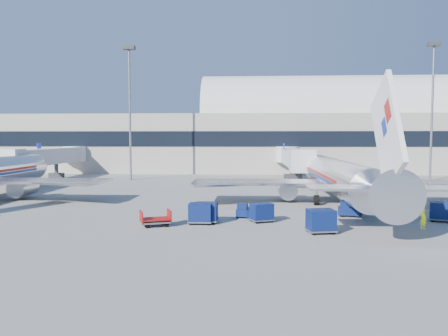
# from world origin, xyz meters

# --- Properties ---
(ground) EXTENTS (260.00, 260.00, 0.00)m
(ground) POSITION_xyz_m (0.00, 0.00, 0.00)
(ground) COLOR gray
(ground) RESTS_ON ground
(terminal) EXTENTS (170.00, 28.15, 21.00)m
(terminal) POSITION_xyz_m (-13.60, 55.96, 7.52)
(terminal) COLOR #B2AA9E
(terminal) RESTS_ON ground
(airliner_main) EXTENTS (32.00, 37.26, 12.07)m
(airliner_main) POSITION_xyz_m (10.00, 4.51, 2.93)
(airliner_main) COLOR silver
(airliner_main) RESTS_ON ground
(jetbridge_near) EXTENTS (4.40, 27.50, 6.25)m
(jetbridge_near) POSITION_xyz_m (7.60, 30.81, 3.93)
(jetbridge_near) COLOR silver
(jetbridge_near) RESTS_ON ground
(jetbridge_mid) EXTENTS (4.40, 27.50, 6.25)m
(jetbridge_mid) POSITION_xyz_m (-34.40, 30.81, 3.93)
(jetbridge_mid) COLOR silver
(jetbridge_mid) RESTS_ON ground
(mast_west) EXTENTS (2.00, 1.20, 22.60)m
(mast_west) POSITION_xyz_m (-20.00, 30.00, 14.79)
(mast_west) COLOR slate
(mast_west) RESTS_ON ground
(mast_east) EXTENTS (2.00, 1.20, 22.60)m
(mast_east) POSITION_xyz_m (30.00, 30.00, 14.79)
(mast_east) COLOR slate
(mast_east) RESTS_ON ground
(barrier_near) EXTENTS (3.00, 0.55, 0.90)m
(barrier_near) POSITION_xyz_m (18.00, 2.00, 0.45)
(barrier_near) COLOR #9E9E96
(barrier_near) RESTS_ON ground
(tug_lead) EXTENTS (2.23, 1.22, 1.42)m
(tug_lead) POSITION_xyz_m (1.01, -5.12, 0.65)
(tug_lead) COLOR #0A174B
(tug_lead) RESTS_ON ground
(tug_right) EXTENTS (2.33, 1.54, 1.39)m
(tug_right) POSITION_xyz_m (9.34, -3.10, 0.64)
(tug_right) COLOR #0A174B
(tug_right) RESTS_ON ground
(tug_left) EXTENTS (1.34, 2.16, 1.32)m
(tug_left) POSITION_xyz_m (-0.38, -3.88, 0.60)
(tug_left) COLOR #0A174B
(tug_left) RESTS_ON ground
(cart_train_a) EXTENTS (2.24, 2.01, 1.62)m
(cart_train_a) POSITION_xyz_m (1.24, -6.18, 0.87)
(cart_train_a) COLOR #0A174B
(cart_train_a) RESTS_ON ground
(cart_train_b) EXTENTS (2.08, 1.64, 1.75)m
(cart_train_b) POSITION_xyz_m (-3.49, -6.83, 0.93)
(cart_train_b) COLOR #0A174B
(cart_train_b) RESTS_ON ground
(cart_train_c) EXTENTS (1.99, 1.52, 1.75)m
(cart_train_c) POSITION_xyz_m (-3.93, -7.27, 0.93)
(cart_train_c) COLOR #0A174B
(cart_train_c) RESTS_ON ground
(cart_solo_near) EXTENTS (2.33, 1.95, 1.82)m
(cart_solo_near) POSITION_xyz_m (5.59, -10.33, 0.97)
(cart_solo_near) COLOR #0A174B
(cart_solo_near) RESTS_ON ground
(cart_solo_far) EXTENTS (2.28, 2.00, 1.67)m
(cart_solo_far) POSITION_xyz_m (16.76, -5.02, 0.89)
(cart_solo_far) COLOR #0A174B
(cart_solo_far) RESTS_ON ground
(cart_open_red) EXTENTS (2.85, 2.46, 0.64)m
(cart_open_red) POSITION_xyz_m (-7.47, -8.44, 0.46)
(cart_open_red) COLOR slate
(cart_open_red) RESTS_ON ground
(ramp_worker) EXTENTS (0.60, 0.69, 1.60)m
(ramp_worker) POSITION_xyz_m (13.95, -8.32, 0.80)
(ramp_worker) COLOR #DCF019
(ramp_worker) RESTS_ON ground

